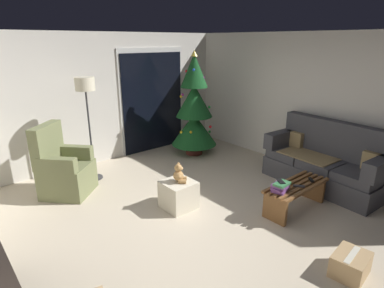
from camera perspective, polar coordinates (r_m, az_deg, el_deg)
ground_plane at (r=4.42m, az=2.02°, el=-13.80°), size 7.00×7.00×0.00m
wall_back at (r=6.44m, az=-16.75°, el=7.69°), size 5.72×0.12×2.50m
wall_right at (r=6.17m, az=22.30°, el=6.66°), size 0.12×6.00×2.50m
patio_door_frame at (r=6.98m, az=-7.08°, el=7.85°), size 1.60×0.02×2.20m
patio_door_glass at (r=6.98m, az=-6.98°, el=7.42°), size 1.50×0.02×2.10m
couch at (r=5.71m, az=22.92°, el=-3.18°), size 0.92×1.99×1.08m
coffee_table at (r=4.81m, az=18.22°, el=-8.36°), size 1.10×0.40×0.40m
remote_black at (r=4.94m, az=20.72°, el=-6.07°), size 0.14×0.15×0.02m
remote_graphite at (r=4.68m, az=18.72°, el=-7.22°), size 0.13×0.15×0.02m
book_stack at (r=4.45m, az=15.68°, el=-7.48°), size 0.24×0.21×0.14m
cell_phone at (r=4.43m, az=15.76°, el=-6.53°), size 0.13×0.16×0.01m
christmas_tree at (r=6.61m, az=0.39°, el=6.08°), size 0.96×0.96×2.16m
armchair at (r=5.39m, az=-22.16°, el=-4.34°), size 0.97×0.97×1.13m
floor_lamp at (r=5.51m, az=-18.61°, el=8.54°), size 0.32×0.32×1.78m
ottoman at (r=4.67m, az=-2.43°, el=-9.11°), size 0.44×0.44×0.41m
teddy_bear_honey at (r=4.53m, az=-2.35°, el=-5.47°), size 0.22×0.21×0.29m
cardboard_box_taped_mid_floor at (r=3.90m, az=26.69°, el=-18.86°), size 0.43×0.36×0.24m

